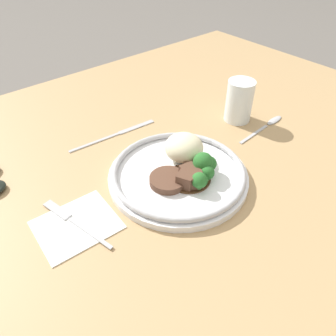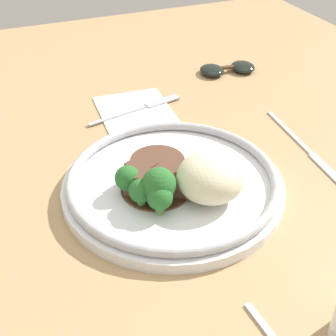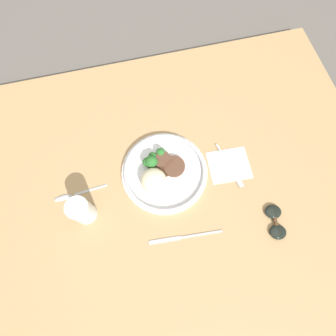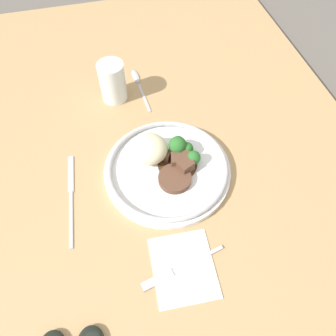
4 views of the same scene
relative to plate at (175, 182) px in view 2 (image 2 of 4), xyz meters
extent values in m
plane|color=#5B5651|center=(0.02, 0.06, -0.07)|extent=(8.00, 8.00, 0.00)
cube|color=tan|center=(0.02, 0.06, -0.04)|extent=(1.43, 1.07, 0.05)
cube|color=white|center=(-0.22, 0.02, -0.02)|extent=(0.14, 0.12, 0.00)
cylinder|color=white|center=(-0.01, 0.00, -0.01)|extent=(0.28, 0.28, 0.01)
torus|color=#B2B2B7|center=(-0.01, 0.00, 0.00)|extent=(0.26, 0.26, 0.01)
ellipsoid|color=beige|center=(0.03, 0.03, 0.02)|extent=(0.08, 0.08, 0.05)
cylinder|color=brown|center=(-0.04, -0.01, 0.00)|extent=(0.07, 0.07, 0.01)
cylinder|color=#472D19|center=(0.00, -0.02, 0.00)|extent=(0.09, 0.09, 0.00)
cube|color=brown|center=(0.02, 0.00, 0.01)|extent=(0.03, 0.03, 0.02)
cube|color=brown|center=(-0.02, -0.04, 0.01)|extent=(0.04, 0.04, 0.03)
cube|color=brown|center=(-0.01, -0.05, 0.01)|extent=(0.04, 0.04, 0.03)
cube|color=brown|center=(0.00, -0.02, 0.01)|extent=(0.03, 0.03, 0.03)
cylinder|color=#568442|center=(0.03, -0.03, 0.00)|extent=(0.01, 0.01, 0.02)
sphere|color=#286628|center=(0.03, -0.03, 0.03)|extent=(0.04, 0.04, 0.04)
cylinder|color=#568442|center=(-0.01, -0.06, 0.00)|extent=(0.01, 0.01, 0.01)
sphere|color=#286628|center=(-0.01, -0.06, 0.02)|extent=(0.03, 0.03, 0.03)
cylinder|color=#568442|center=(0.04, -0.04, 0.00)|extent=(0.01, 0.01, 0.01)
sphere|color=#286628|center=(0.04, -0.04, 0.02)|extent=(0.03, 0.03, 0.03)
cylinder|color=#568442|center=(0.02, -0.03, 0.00)|extent=(0.01, 0.01, 0.01)
sphere|color=#286628|center=(0.02, -0.03, 0.02)|extent=(0.03, 0.03, 0.03)
cylinder|color=#568442|center=(0.02, -0.05, 0.00)|extent=(0.01, 0.01, 0.01)
sphere|color=#286628|center=(0.02, -0.05, 0.02)|extent=(0.03, 0.03, 0.03)
cube|color=#ADADB2|center=(-0.21, -0.01, -0.02)|extent=(0.03, 0.10, 0.00)
cube|color=#ADADB2|center=(-0.23, 0.08, -0.02)|extent=(0.03, 0.06, 0.00)
cube|color=#ADADB2|center=(-0.07, 0.22, -0.02)|extent=(0.13, 0.02, 0.00)
cube|color=#ADADB2|center=(0.04, 0.21, -0.02)|extent=(0.10, 0.02, 0.00)
ellipsoid|color=black|center=(-0.30, 0.20, -0.01)|extent=(0.06, 0.05, 0.02)
ellipsoid|color=black|center=(-0.29, 0.26, -0.01)|extent=(0.06, 0.05, 0.02)
cube|color=#472D19|center=(-0.30, 0.23, -0.01)|extent=(0.01, 0.03, 0.00)
camera|label=1|loc=(-0.34, -0.36, 0.42)|focal=35.00mm
camera|label=2|loc=(0.42, -0.18, 0.35)|focal=50.00mm
camera|label=3|loc=(0.05, 0.27, 0.79)|focal=28.00mm
camera|label=4|loc=(-0.40, 0.10, 0.58)|focal=35.00mm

